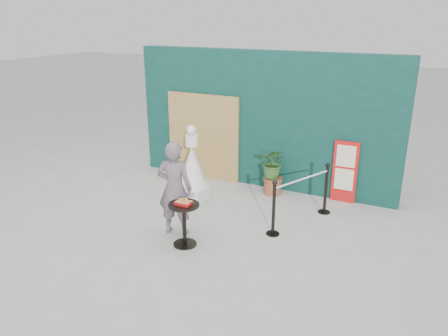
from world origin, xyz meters
TOP-DOWN VIEW (x-y plane):
  - ground at (0.00, 0.00)m, footprint 60.00×60.00m
  - back_wall at (0.00, 3.15)m, footprint 6.00×0.30m
  - bamboo_fence at (-1.40, 2.94)m, footprint 1.80×0.08m
  - woman at (-0.48, 0.23)m, footprint 0.70×0.54m
  - menu_board at (1.90, 2.95)m, footprint 0.50×0.07m
  - statue at (-0.96, 1.67)m, footprint 0.63×0.63m
  - cafe_table at (-0.12, -0.07)m, footprint 0.52×0.52m
  - food_basket at (-0.12, -0.07)m, footprint 0.26×0.19m
  - planter at (0.44, 2.70)m, footprint 0.62×0.54m
  - stanchion_barrier at (1.40, 1.59)m, footprint 0.84×1.54m

SIDE VIEW (x-z plane):
  - ground at x=0.00m, z-range 0.00..0.00m
  - stanchion_barrier at x=1.40m, z-range -0.02..1.01m
  - cafe_table at x=-0.12m, z-range 0.12..0.87m
  - planter at x=0.44m, z-range 0.08..1.14m
  - menu_board at x=1.90m, z-range 0.00..1.30m
  - statue at x=-0.96m, z-range -0.15..1.46m
  - food_basket at x=-0.12m, z-range 0.73..0.84m
  - woman at x=-0.48m, z-range 0.00..1.70m
  - bamboo_fence at x=-1.40m, z-range 0.00..2.00m
  - back_wall at x=0.00m, z-range 0.00..3.00m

